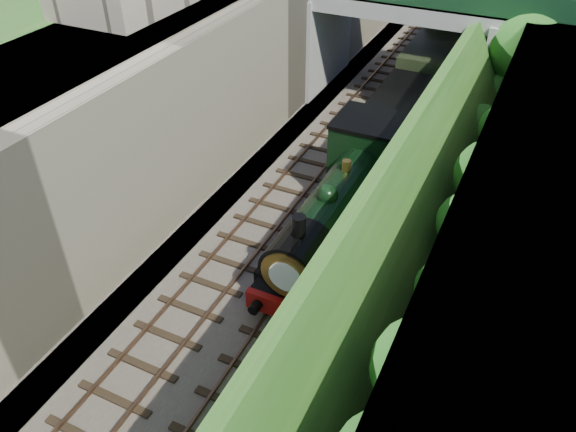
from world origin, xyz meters
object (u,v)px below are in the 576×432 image
object	(u,v)px
tree	(531,51)
locomotive	(342,204)
tender	(398,127)
road_bridge	(434,32)

from	to	relation	value
tree	locomotive	size ratio (longest dim) A/B	0.65
locomotive	tender	size ratio (longest dim) A/B	1.70
tree	locomotive	world-z (taller)	tree
tree	tender	distance (m)	6.92
road_bridge	tree	xyz separation A→B (m)	(4.97, -2.31, 0.57)
road_bridge	locomotive	size ratio (longest dim) A/B	1.56
road_bridge	tender	bearing A→B (deg)	-87.70
tender	tree	bearing A→B (deg)	40.70
tree	locomotive	bearing A→B (deg)	-112.43
tree	tender	xyz separation A→B (m)	(-4.71, -4.05, -3.03)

